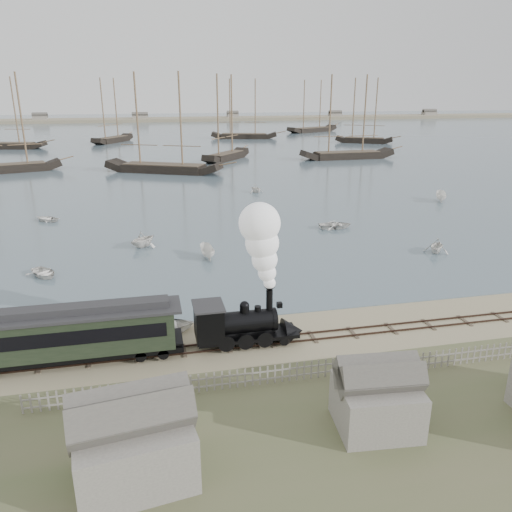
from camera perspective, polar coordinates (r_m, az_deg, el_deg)
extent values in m
plane|color=tan|center=(36.90, 2.54, -8.15)|extent=(600.00, 600.00, 0.00)
cube|color=#465765|center=(202.67, -10.18, 13.61)|extent=(600.00, 336.00, 0.06)
cube|color=#34231C|center=(34.72, 3.62, -9.81)|extent=(120.00, 0.08, 0.12)
cube|color=#34231C|center=(35.56, 3.17, -9.07)|extent=(120.00, 0.08, 0.12)
cube|color=#44372B|center=(35.17, 3.39, -9.54)|extent=(120.00, 1.80, 0.06)
cube|color=tan|center=(282.43, -10.98, 14.89)|extent=(500.00, 20.00, 1.80)
cube|color=black|center=(34.29, -0.97, -9.00)|extent=(6.83, 2.01, 0.25)
cylinder|color=black|center=(33.77, -1.65, -7.55)|extent=(4.22, 1.51, 1.51)
cube|color=black|center=(33.39, -5.41, -7.57)|extent=(1.81, 2.21, 2.31)
cube|color=#2B2B2D|center=(32.88, -5.48, -5.69)|extent=(2.01, 2.41, 0.12)
cylinder|color=black|center=(33.57, 1.54, -5.17)|extent=(0.44, 0.44, 1.61)
sphere|color=black|center=(33.30, -1.33, -5.71)|extent=(0.64, 0.64, 0.64)
cone|color=black|center=(35.04, 4.25, -8.60)|extent=(1.41, 2.01, 2.01)
cube|color=black|center=(33.87, 2.70, -5.61)|extent=(0.35, 0.35, 0.35)
cube|color=black|center=(34.21, -20.36, -10.35)|extent=(13.99, 2.30, 0.35)
cube|color=black|center=(33.58, -20.63, -8.25)|extent=(12.99, 2.50, 2.50)
cube|color=black|center=(32.35, -20.96, -8.85)|extent=(11.99, 0.06, 0.90)
cube|color=black|center=(34.61, -20.41, -6.95)|extent=(11.99, 0.06, 0.90)
cube|color=#2B2B2D|center=(33.04, -20.88, -6.23)|extent=(13.99, 2.70, 0.18)
cube|color=#2B2B2D|center=(32.92, -20.94, -5.76)|extent=(12.49, 1.20, 0.45)
imported|color=white|center=(36.66, -10.20, -7.90)|extent=(3.05, 4.18, 0.85)
imported|color=white|center=(50.19, -23.09, -1.76)|extent=(4.29, 4.04, 0.72)
imported|color=white|center=(56.06, -12.82, 1.92)|extent=(4.51, 4.52, 1.81)
imported|color=white|center=(51.37, -5.61, 0.47)|extent=(3.41, 1.55, 1.28)
imported|color=white|center=(62.99, 9.07, 3.53)|extent=(3.21, 4.32, 0.86)
imported|color=white|center=(56.09, 19.96, 1.13)|extent=(3.91, 3.86, 1.56)
imported|color=white|center=(82.53, 20.37, 6.40)|extent=(4.10, 3.05, 1.49)
imported|color=white|center=(71.23, -22.82, 3.98)|extent=(3.85, 4.07, 0.69)
imported|color=white|center=(84.15, -0.02, 7.74)|extent=(3.34, 3.14, 1.40)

